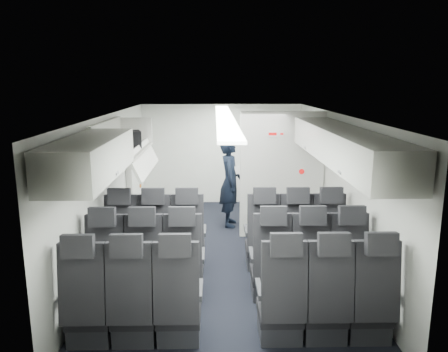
{
  "coord_description": "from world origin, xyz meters",
  "views": [
    {
      "loc": [
        -0.15,
        -6.36,
        2.61
      ],
      "look_at": [
        0.0,
        0.4,
        1.15
      ],
      "focal_mm": 35.0,
      "sensor_mm": 36.0,
      "label": 1
    }
  ],
  "objects_px": {
    "seat_row_mid": "(227,268)",
    "boarding_door": "(134,174)",
    "seat_row_front": "(225,242)",
    "carry_on_bag": "(126,139)",
    "seat_row_rear": "(230,305)",
    "galley_unit": "(266,162)",
    "flight_attendant": "(230,182)"
  },
  "relations": [
    {
      "from": "seat_row_rear",
      "to": "galley_unit",
      "type": "xyz_separation_m",
      "value": [
        0.95,
        5.05,
        0.55
      ]
    },
    {
      "from": "seat_row_front",
      "to": "carry_on_bag",
      "type": "distance_m",
      "value": 2.03
    },
    {
      "from": "seat_row_front",
      "to": "seat_row_mid",
      "type": "bearing_deg",
      "value": -90.0
    },
    {
      "from": "seat_row_rear",
      "to": "boarding_door",
      "type": "relative_size",
      "value": 1.79
    },
    {
      "from": "seat_row_mid",
      "to": "seat_row_rear",
      "type": "xyz_separation_m",
      "value": [
        0.0,
        -0.9,
        0.0
      ]
    },
    {
      "from": "seat_row_front",
      "to": "boarding_door",
      "type": "distance_m",
      "value": 2.71
    },
    {
      "from": "seat_row_front",
      "to": "carry_on_bag",
      "type": "xyz_separation_m",
      "value": [
        -1.41,
        0.41,
        1.4
      ]
    },
    {
      "from": "galley_unit",
      "to": "carry_on_bag",
      "type": "bearing_deg",
      "value": -129.66
    },
    {
      "from": "seat_row_mid",
      "to": "galley_unit",
      "type": "height_order",
      "value": "galley_unit"
    },
    {
      "from": "seat_row_front",
      "to": "flight_attendant",
      "type": "bearing_deg",
      "value": 86.11
    },
    {
      "from": "seat_row_rear",
      "to": "flight_attendant",
      "type": "distance_m",
      "value": 3.77
    },
    {
      "from": "galley_unit",
      "to": "seat_row_rear",
      "type": "bearing_deg",
      "value": -100.65
    },
    {
      "from": "seat_row_mid",
      "to": "boarding_door",
      "type": "bearing_deg",
      "value": 118.77
    },
    {
      "from": "seat_row_front",
      "to": "galley_unit",
      "type": "distance_m",
      "value": 3.43
    },
    {
      "from": "boarding_door",
      "to": "seat_row_rear",
      "type": "bearing_deg",
      "value": -67.13
    },
    {
      "from": "seat_row_rear",
      "to": "galley_unit",
      "type": "relative_size",
      "value": 1.75
    },
    {
      "from": "boarding_door",
      "to": "flight_attendant",
      "type": "height_order",
      "value": "boarding_door"
    },
    {
      "from": "seat_row_mid",
      "to": "carry_on_bag",
      "type": "bearing_deg",
      "value": 137.25
    },
    {
      "from": "flight_attendant",
      "to": "carry_on_bag",
      "type": "height_order",
      "value": "carry_on_bag"
    },
    {
      "from": "seat_row_mid",
      "to": "seat_row_rear",
      "type": "distance_m",
      "value": 0.9
    },
    {
      "from": "boarding_door",
      "to": "seat_row_mid",
      "type": "bearing_deg",
      "value": -61.23
    },
    {
      "from": "seat_row_mid",
      "to": "carry_on_bag",
      "type": "xyz_separation_m",
      "value": [
        -1.41,
        1.31,
        1.4
      ]
    },
    {
      "from": "seat_row_mid",
      "to": "boarding_door",
      "type": "xyz_separation_m",
      "value": [
        -1.64,
        2.99,
        0.55
      ]
    },
    {
      "from": "galley_unit",
      "to": "flight_attendant",
      "type": "height_order",
      "value": "galley_unit"
    },
    {
      "from": "seat_row_front",
      "to": "seat_row_rear",
      "type": "relative_size",
      "value": 1.0
    },
    {
      "from": "seat_row_mid",
      "to": "boarding_door",
      "type": "distance_m",
      "value": 3.45
    },
    {
      "from": "seat_row_rear",
      "to": "boarding_door",
      "type": "xyz_separation_m",
      "value": [
        -1.64,
        3.89,
        0.55
      ]
    },
    {
      "from": "carry_on_bag",
      "to": "seat_row_rear",
      "type": "bearing_deg",
      "value": -75.01
    },
    {
      "from": "seat_row_front",
      "to": "seat_row_rear",
      "type": "bearing_deg",
      "value": -90.0
    },
    {
      "from": "seat_row_front",
      "to": "seat_row_rear",
      "type": "distance_m",
      "value": 1.8
    },
    {
      "from": "seat_row_mid",
      "to": "flight_attendant",
      "type": "bearing_deg",
      "value": 87.34
    },
    {
      "from": "seat_row_rear",
      "to": "galley_unit",
      "type": "bearing_deg",
      "value": 79.35
    }
  ]
}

